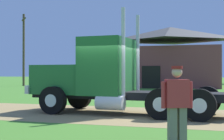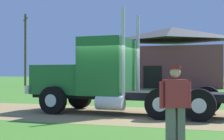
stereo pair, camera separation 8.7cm
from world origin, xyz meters
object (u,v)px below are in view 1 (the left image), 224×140
utility_pole_near (24,48)px  visitor_walking_mid (177,102)px  shed_building (170,58)px  truck_foreground_white (103,79)px

utility_pole_near → visitor_walking_mid: bearing=-53.0°
shed_building → visitor_walking_mid: bearing=-82.0°
truck_foreground_white → shed_building: 23.98m
truck_foreground_white → utility_pole_near: (-17.29, 22.20, 3.11)m
visitor_walking_mid → shed_building: size_ratio=0.16×
truck_foreground_white → utility_pole_near: utility_pole_near is taller
truck_foreground_white → visitor_walking_mid: size_ratio=4.57×
truck_foreground_white → visitor_walking_mid: truck_foreground_white is taller
visitor_walking_mid → utility_pole_near: (-20.72, 27.46, 3.49)m
truck_foreground_white → shed_building: shed_building is taller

